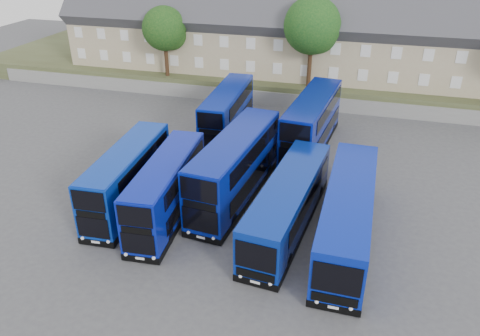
% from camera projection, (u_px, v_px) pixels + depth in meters
% --- Properties ---
extents(ground, '(120.00, 120.00, 0.00)m').
position_uv_depth(ground, '(215.00, 235.00, 29.62)').
color(ground, '#47474C').
rests_on(ground, ground).
extents(retaining_wall, '(70.00, 0.40, 1.50)m').
position_uv_depth(retaining_wall, '(286.00, 100.00, 49.68)').
color(retaining_wall, slate).
rests_on(retaining_wall, ground).
extents(earth_bank, '(80.00, 20.00, 2.00)m').
position_uv_depth(earth_bank, '(302.00, 72.00, 58.07)').
color(earth_bank, '#464929').
rests_on(earth_bank, ground).
extents(terrace_row, '(54.00, 10.40, 11.20)m').
position_uv_depth(terrace_row, '(299.00, 33.00, 52.05)').
color(terrace_row, tan).
rests_on(terrace_row, earth_bank).
extents(dd_front_left, '(2.99, 10.42, 4.09)m').
position_uv_depth(dd_front_left, '(128.00, 179.00, 31.94)').
color(dd_front_left, '#082FA4').
rests_on(dd_front_left, ground).
extents(dd_front_mid, '(3.11, 10.34, 4.05)m').
position_uv_depth(dd_front_mid, '(167.00, 191.00, 30.54)').
color(dd_front_mid, '#081AA4').
rests_on(dd_front_mid, ground).
extents(dd_front_right, '(3.76, 11.89, 4.65)m').
position_uv_depth(dd_front_right, '(235.00, 169.00, 32.60)').
color(dd_front_right, '#081B94').
rests_on(dd_front_right, ground).
extents(dd_rear_left, '(2.82, 10.76, 4.24)m').
position_uv_depth(dd_rear_left, '(227.00, 113.00, 42.59)').
color(dd_rear_left, '#0922A6').
rests_on(dd_rear_left, ground).
extents(dd_rear_right, '(3.74, 11.79, 4.61)m').
position_uv_depth(dd_rear_right, '(312.00, 124.00, 39.90)').
color(dd_rear_right, '#081893').
rests_on(dd_rear_right, ground).
extents(coach_east_a, '(3.77, 12.56, 3.38)m').
position_uv_depth(coach_east_a, '(288.00, 205.00, 29.61)').
color(coach_east_a, '#082592').
rests_on(coach_east_a, ground).
extents(coach_east_b, '(2.89, 13.15, 3.59)m').
position_uv_depth(coach_east_b, '(347.00, 216.00, 28.38)').
color(coach_east_b, '#0920A5').
rests_on(coach_east_b, ground).
extents(tree_west, '(4.80, 4.80, 7.65)m').
position_uv_depth(tree_west, '(166.00, 30.00, 51.01)').
color(tree_west, '#382314').
rests_on(tree_west, earth_bank).
extents(tree_mid, '(5.76, 5.76, 9.18)m').
position_uv_depth(tree_mid, '(314.00, 28.00, 47.11)').
color(tree_mid, '#382314').
rests_on(tree_mid, earth_bank).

